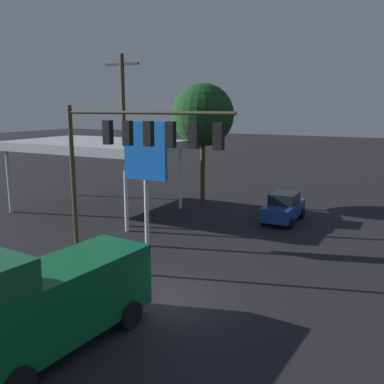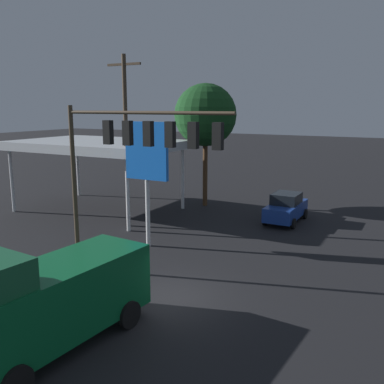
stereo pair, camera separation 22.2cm
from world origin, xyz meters
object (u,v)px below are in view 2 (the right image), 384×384
Objects in this scene: fire_hydrant at (26,282)px; utility_pole at (126,138)px; price_sign at (147,157)px; delivery_truck at (48,300)px; traffic_signal_assembly at (135,147)px; street_tree at (205,115)px; sedan_far at (286,208)px.

utility_pole is at bearing -76.88° from fire_hydrant.
delivery_truck is at bearing 107.24° from price_sign.
traffic_signal_assembly is 15.29m from street_tree.
price_sign is at bearing -97.95° from fire_hydrant.
utility_pole reaches higher than traffic_signal_assembly.
delivery_truck is at bearing 103.36° from street_tree.
sedan_far is (-2.07, -18.50, -0.74)m from delivery_truck.
utility_pole is 12.03× the size of fire_hydrant.
sedan_far is 0.48× the size of street_tree.
traffic_signal_assembly reaches higher than price_sign.
traffic_signal_assembly is 7.00m from delivery_truck.
price_sign is 10.73m from sedan_far.
street_tree is at bearing -80.54° from price_sign.
sedan_far is (-5.16, -8.53, -3.96)m from price_sign.
sedan_far is at bearing -101.74° from traffic_signal_assembly.
utility_pole is at bearing 77.47° from street_tree.
price_sign is 7.66× the size of fire_hydrant.
delivery_truck is (-0.62, 5.56, -4.21)m from traffic_signal_assembly.
sedan_far is at bearing -121.17° from price_sign.
utility_pole reaches higher than sedan_far.
sedan_far reaches higher than fire_hydrant.
traffic_signal_assembly is at bearing -11.51° from sedan_far.
price_sign is at bearing 99.46° from street_tree.
street_tree is at bearing -103.93° from sedan_far.
fire_hydrant is at bearing 92.21° from street_tree.
delivery_truck is (-6.48, 12.69, -3.89)m from utility_pole.
traffic_signal_assembly is at bearing 119.27° from price_sign.
traffic_signal_assembly is 1.17× the size of price_sign.
price_sign is 10.59m from street_tree.
price_sign is at bearing -60.73° from traffic_signal_assembly.
delivery_truck is at bearing 96.38° from traffic_signal_assembly.
utility_pole is 14.77m from delivery_truck.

